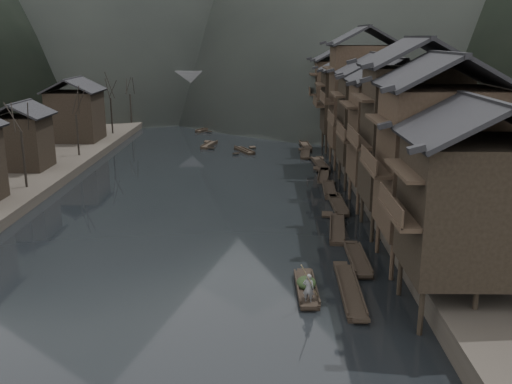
{
  "coord_description": "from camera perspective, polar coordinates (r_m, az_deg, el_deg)",
  "views": [
    {
      "loc": [
        6.05,
        -37.41,
        15.09
      ],
      "look_at": [
        5.31,
        8.71,
        2.5
      ],
      "focal_mm": 40.0,
      "sensor_mm": 36.0,
      "label": 1
    }
  ],
  "objects": [
    {
      "name": "right_bank",
      "position": [
        83.85,
        21.16,
        4.49
      ],
      "size": [
        40.0,
        200.0,
        1.8
      ],
      "primitive_type": "cube",
      "color": "#2D2823",
      "rests_on": "ground"
    },
    {
      "name": "stone_bridge",
      "position": [
        110.03,
        -2.28,
        10.05
      ],
      "size": [
        40.0,
        6.0,
        9.0
      ],
      "color": "#4C4C4F",
      "rests_on": "ground"
    },
    {
      "name": "moored_sampans",
      "position": [
        66.5,
        6.16,
        2.24
      ],
      "size": [
        3.17,
        74.13,
        0.47
      ],
      "color": "black",
      "rests_on": "water"
    },
    {
      "name": "water",
      "position": [
        40.79,
        -7.73,
        -6.59
      ],
      "size": [
        300.0,
        300.0,
        0.0
      ],
      "primitive_type": "plane",
      "color": "black",
      "rests_on": "ground"
    },
    {
      "name": "bamboo_pole",
      "position": [
        32.27,
        5.75,
        -5.03
      ],
      "size": [
        1.5,
        2.02,
        3.37
      ],
      "primitive_type": "cylinder",
      "rotation": [
        0.63,
        0.0,
        -0.63
      ],
      "color": "#8C7A51",
      "rests_on": "boatman"
    },
    {
      "name": "midriver_boats",
      "position": [
        84.67,
        -3.78,
        5.11
      ],
      "size": [
        10.21,
        22.77,
        0.44
      ],
      "color": "black",
      "rests_on": "water"
    },
    {
      "name": "stilt_houses",
      "position": [
        58.24,
        12.17,
        8.81
      ],
      "size": [
        9.0,
        67.6,
        16.55
      ],
      "color": "black",
      "rests_on": "ground"
    },
    {
      "name": "hero_sampan",
      "position": [
        35.49,
        5.07,
        -9.59
      ],
      "size": [
        1.28,
        5.6,
        0.44
      ],
      "color": "black",
      "rests_on": "water"
    },
    {
      "name": "boatman",
      "position": [
        33.24,
        5.28,
        -9.22
      ],
      "size": [
        0.76,
        0.61,
        1.81
      ],
      "primitive_type": "imported",
      "rotation": [
        0.0,
        0.0,
        2.84
      ],
      "color": "#5E5E61",
      "rests_on": "hero_sampan"
    },
    {
      "name": "cargo_heap",
      "position": [
        35.48,
        5.07,
        -8.53
      ],
      "size": [
        1.23,
        1.61,
        0.74
      ],
      "primitive_type": "ellipsoid",
      "color": "black",
      "rests_on": "hero_sampan"
    },
    {
      "name": "left_houses",
      "position": [
        64.05,
        -23.7,
        5.52
      ],
      "size": [
        8.1,
        53.2,
        8.73
      ],
      "color": "black",
      "rests_on": "left_bank"
    },
    {
      "name": "bare_trees",
      "position": [
        69.73,
        -18.56,
        7.44
      ],
      "size": [
        3.92,
        71.53,
        7.83
      ],
      "color": "black",
      "rests_on": "left_bank"
    }
  ]
}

